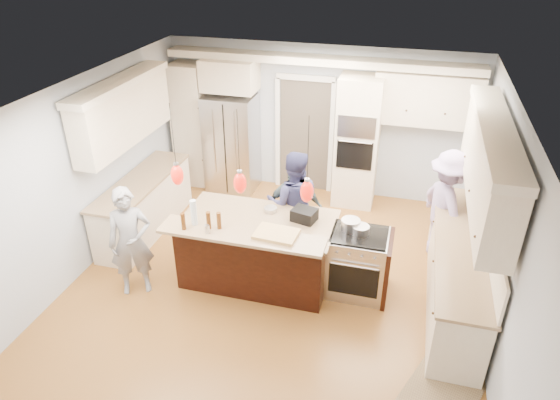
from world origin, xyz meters
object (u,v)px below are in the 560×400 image
at_px(person_far_left, 293,204).
at_px(refrigerator, 232,143).
at_px(island_range, 359,263).
at_px(person_bar_end, 131,242).
at_px(kitchen_island, 258,249).

bearing_deg(person_far_left, refrigerator, -59.17).
xyz_separation_m(refrigerator, island_range, (2.71, -2.49, -0.44)).
bearing_deg(person_far_left, person_bar_end, 27.51).
bearing_deg(person_bar_end, island_range, -15.12).
relative_size(kitchen_island, person_bar_end, 1.34).
relative_size(refrigerator, person_far_left, 1.09).
distance_m(refrigerator, island_range, 3.71).
bearing_deg(person_far_left, island_range, 135.99).
xyz_separation_m(island_range, person_far_left, (-1.09, 0.70, 0.37)).
distance_m(refrigerator, kitchen_island, 2.91).
relative_size(person_bar_end, person_far_left, 0.94).
distance_m(kitchen_island, island_range, 1.41).
relative_size(kitchen_island, person_far_left, 1.27).
bearing_deg(person_far_left, kitchen_island, 56.69).
relative_size(kitchen_island, island_range, 2.28).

